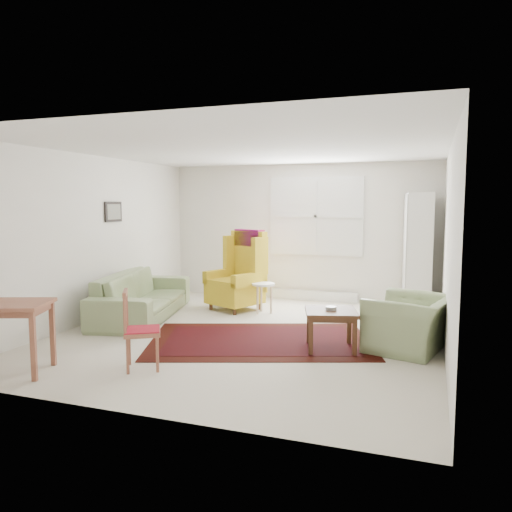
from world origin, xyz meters
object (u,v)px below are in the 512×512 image
(coffee_table, at_px, (331,330))
(stool, at_px, (263,298))
(armchair, at_px, (410,318))
(wingback_chair, at_px, (235,270))
(sofa, at_px, (142,287))
(cabinet, at_px, (418,253))
(desk_chair, at_px, (142,330))

(coffee_table, height_order, stool, same)
(armchair, distance_m, stool, 2.72)
(wingback_chair, bearing_deg, sofa, -116.30)
(cabinet, height_order, desk_chair, cabinet)
(coffee_table, bearing_deg, stool, 130.58)
(armchair, relative_size, stool, 2.05)
(sofa, distance_m, stool, 1.94)
(cabinet, distance_m, desk_chair, 4.89)
(coffee_table, xyz_separation_m, cabinet, (0.91, 2.67, 0.73))
(wingback_chair, xyz_separation_m, cabinet, (2.88, 0.91, 0.30))
(coffee_table, height_order, desk_chair, desk_chair)
(desk_chair, bearing_deg, cabinet, -64.24)
(coffee_table, xyz_separation_m, stool, (-1.43, 1.67, 0.00))
(armchair, height_order, stool, armchair)
(armchair, height_order, desk_chair, desk_chair)
(coffee_table, relative_size, desk_chair, 0.71)
(wingback_chair, distance_m, cabinet, 3.04)
(armchair, bearing_deg, cabinet, -165.42)
(desk_chair, bearing_deg, wingback_chair, -27.13)
(armchair, bearing_deg, coffee_table, -56.70)
(sofa, relative_size, cabinet, 1.22)
(sofa, height_order, armchair, sofa)
(desk_chair, bearing_deg, stool, -37.06)
(sofa, xyz_separation_m, coffee_table, (3.14, -0.78, -0.23))
(sofa, bearing_deg, desk_chair, -161.19)
(sofa, height_order, coffee_table, sofa)
(stool, relative_size, desk_chair, 0.58)
(sofa, distance_m, wingback_chair, 1.54)
(armchair, bearing_deg, desk_chair, -43.29)
(sofa, height_order, stool, sofa)
(wingback_chair, height_order, desk_chair, wingback_chair)
(sofa, bearing_deg, stool, -75.83)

